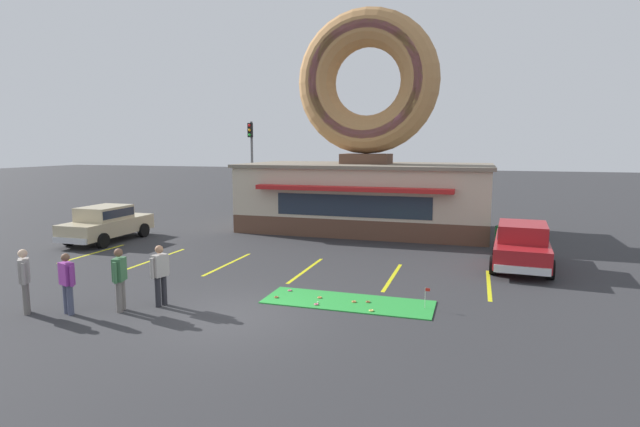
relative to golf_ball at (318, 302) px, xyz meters
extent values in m
plane|color=#2D2D30|center=(-1.76, -1.58, -0.05)|extent=(160.00, 160.00, 0.00)
cube|color=brown|center=(-1.38, 12.42, 0.40)|extent=(12.00, 6.00, 0.90)
cube|color=beige|center=(-1.38, 12.42, 2.00)|extent=(12.00, 6.00, 2.30)
cube|color=slate|center=(-1.38, 12.42, 3.23)|extent=(12.30, 6.30, 0.16)
cube|color=#B21E1E|center=(-1.38, 9.12, 2.30)|extent=(9.00, 0.60, 0.20)
cube|color=#232D3D|center=(-1.38, 9.40, 1.50)|extent=(7.20, 0.03, 1.00)
cube|color=brown|center=(-1.38, 12.42, 3.56)|extent=(2.40, 1.80, 0.50)
torus|color=#B27F4C|center=(-1.38, 12.42, 7.36)|extent=(7.10, 1.90, 7.10)
torus|color=#D8728C|center=(-1.38, 11.99, 7.36)|extent=(6.25, 1.05, 6.24)
cube|color=green|center=(0.75, 0.36, -0.04)|extent=(4.64, 1.58, 0.03)
torus|color=#D17F47|center=(0.92, 0.35, 0.00)|extent=(0.13, 0.13, 0.04)
torus|color=#D8667F|center=(-1.13, 0.82, 0.00)|extent=(0.13, 0.13, 0.04)
torus|color=brown|center=(1.29, 0.45, 0.00)|extent=(0.13, 0.13, 0.04)
torus|color=#E5C666|center=(1.52, -0.23, 0.00)|extent=(0.13, 0.13, 0.04)
torus|color=#D8667F|center=(0.01, -0.17, 0.00)|extent=(0.13, 0.13, 0.04)
torus|color=#D17F47|center=(-0.09, 0.43, 0.00)|extent=(0.13, 0.13, 0.04)
torus|color=brown|center=(-1.26, 0.10, 0.00)|extent=(0.13, 0.13, 0.04)
sphere|color=white|center=(0.00, 0.00, 0.00)|extent=(0.04, 0.04, 0.04)
cylinder|color=silver|center=(2.82, 0.44, 0.25)|extent=(0.01, 0.01, 0.55)
cube|color=red|center=(2.88, 0.44, 0.48)|extent=(0.12, 0.01, 0.08)
cube|color=#BCAD89|center=(-11.77, 5.76, 0.61)|extent=(1.79, 4.41, 0.68)
cube|color=#BCAD89|center=(-11.77, 5.61, 1.25)|extent=(1.58, 2.11, 0.60)
cube|color=#232D3D|center=(-11.77, 5.61, 1.27)|extent=(1.60, 2.03, 0.36)
cube|color=silver|center=(-11.79, 7.99, 0.37)|extent=(1.67, 0.11, 0.24)
cube|color=silver|center=(-11.76, 3.53, 0.37)|extent=(1.67, 0.11, 0.24)
cylinder|color=black|center=(-12.66, 7.12, 0.27)|extent=(0.22, 0.64, 0.64)
cylinder|color=black|center=(-10.90, 7.13, 0.27)|extent=(0.22, 0.64, 0.64)
cylinder|color=black|center=(-12.64, 4.39, 0.27)|extent=(0.22, 0.64, 0.64)
cylinder|color=black|center=(-10.88, 4.41, 0.27)|extent=(0.22, 0.64, 0.64)
cube|color=maroon|center=(5.59, 6.08, 0.61)|extent=(2.04, 4.51, 0.68)
cube|color=maroon|center=(5.58, 5.93, 1.25)|extent=(1.69, 2.20, 0.60)
cube|color=#232D3D|center=(5.58, 5.93, 1.27)|extent=(1.71, 2.12, 0.36)
cube|color=silver|center=(5.74, 8.30, 0.37)|extent=(1.67, 0.21, 0.24)
cube|color=silver|center=(5.45, 3.85, 0.37)|extent=(1.67, 0.21, 0.24)
cylinder|color=black|center=(4.80, 7.49, 0.27)|extent=(0.26, 0.65, 0.64)
cylinder|color=black|center=(6.56, 7.38, 0.27)|extent=(0.26, 0.65, 0.64)
cylinder|color=black|center=(4.63, 4.77, 0.27)|extent=(0.26, 0.65, 0.64)
cylinder|color=black|center=(6.38, 4.66, 0.27)|extent=(0.26, 0.65, 0.64)
cylinder|color=#232328|center=(-3.94, -1.31, 0.36)|extent=(0.15, 0.15, 0.81)
cylinder|color=#232328|center=(-4.00, -1.50, 0.36)|extent=(0.15, 0.15, 0.81)
cube|color=gray|center=(-3.97, -1.40, 1.06)|extent=(0.34, 0.43, 0.59)
cylinder|color=gray|center=(-3.90, -1.16, 1.03)|extent=(0.10, 0.10, 0.55)
cylinder|color=gray|center=(-4.04, -1.64, 1.03)|extent=(0.10, 0.10, 0.55)
sphere|color=#9E7051|center=(-3.97, -1.40, 1.50)|extent=(0.22, 0.22, 0.22)
cylinder|color=slate|center=(-4.69, -2.17, 0.36)|extent=(0.15, 0.15, 0.81)
cylinder|color=slate|center=(-4.74, -1.98, 0.36)|extent=(0.15, 0.15, 0.81)
cube|color=#386B42|center=(-4.71, -2.08, 1.06)|extent=(0.33, 0.43, 0.60)
cylinder|color=#386B42|center=(-4.65, -2.32, 1.03)|extent=(0.10, 0.10, 0.55)
cylinder|color=#386B42|center=(-4.78, -1.84, 1.03)|extent=(0.10, 0.10, 0.55)
sphere|color=brown|center=(-4.71, -2.08, 1.50)|extent=(0.22, 0.22, 0.22)
cylinder|color=#474C66|center=(-5.93, -2.64, 0.34)|extent=(0.15, 0.15, 0.78)
cylinder|color=#474C66|center=(-5.74, -2.71, 0.34)|extent=(0.15, 0.15, 0.78)
cube|color=#8C3393|center=(-5.83, -2.67, 1.01)|extent=(0.44, 0.35, 0.57)
cylinder|color=#8C3393|center=(-6.07, -2.59, 0.98)|extent=(0.10, 0.10, 0.52)
cylinder|color=#8C3393|center=(-5.60, -2.76, 0.98)|extent=(0.10, 0.10, 0.52)
sphere|color=brown|center=(-5.83, -2.67, 1.43)|extent=(0.21, 0.21, 0.21)
cylinder|color=slate|center=(-6.97, -2.88, 0.36)|extent=(0.15, 0.15, 0.82)
cylinder|color=slate|center=(-6.83, -3.03, 0.36)|extent=(0.15, 0.15, 0.82)
cube|color=gray|center=(-6.90, -2.96, 1.07)|extent=(0.44, 0.44, 0.60)
cylinder|color=gray|center=(-7.08, -2.78, 1.04)|extent=(0.10, 0.10, 0.55)
cylinder|color=gray|center=(-6.72, -3.13, 1.04)|extent=(0.10, 0.10, 0.55)
sphere|color=beige|center=(-6.90, -2.96, 1.52)|extent=(0.22, 0.22, 0.22)
cylinder|color=#1E662D|center=(5.08, 9.14, 0.42)|extent=(0.56, 0.56, 0.95)
torus|color=#123D1B|center=(5.08, 9.14, 0.90)|extent=(0.57, 0.57, 0.05)
cylinder|color=#595B60|center=(-9.97, 17.20, 2.85)|extent=(0.16, 0.16, 5.80)
cube|color=black|center=(-9.97, 17.02, 5.20)|extent=(0.28, 0.24, 0.90)
sphere|color=red|center=(-9.97, 16.90, 5.50)|extent=(0.18, 0.18, 0.18)
sphere|color=orange|center=(-9.97, 16.90, 5.20)|extent=(0.18, 0.18, 0.18)
sphere|color=green|center=(-9.97, 16.90, 4.90)|extent=(0.18, 0.18, 0.18)
cube|color=yellow|center=(-10.52, 3.42, -0.05)|extent=(0.12, 3.60, 0.01)
cube|color=yellow|center=(-7.52, 3.42, -0.05)|extent=(0.12, 3.60, 0.01)
cube|color=yellow|center=(-4.52, 3.42, -0.05)|extent=(0.12, 3.60, 0.01)
cube|color=yellow|center=(-1.52, 3.42, -0.05)|extent=(0.12, 3.60, 0.01)
cube|color=yellow|center=(1.48, 3.42, -0.05)|extent=(0.12, 3.60, 0.01)
cube|color=yellow|center=(4.48, 3.42, -0.05)|extent=(0.12, 3.60, 0.01)
camera|label=1|loc=(3.97, -12.47, 4.22)|focal=28.00mm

